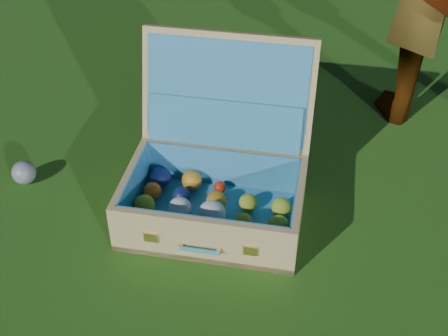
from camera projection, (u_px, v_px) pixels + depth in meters
ground at (247, 224)px, 1.88m from camera, size 60.00×60.00×0.00m
stray_ball at (24, 172)px, 2.02m from camera, size 0.08×0.08×0.08m
suitcase at (217, 171)px, 1.86m from camera, size 0.64×0.61×0.49m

